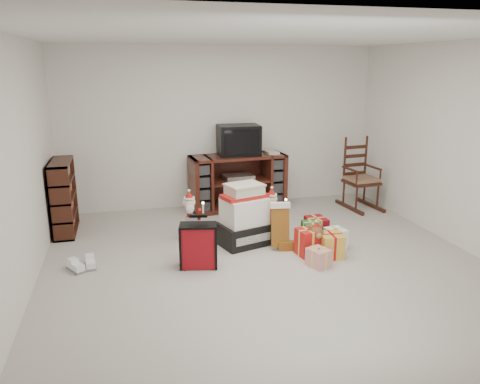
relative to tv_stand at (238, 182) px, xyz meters
name	(u,v)px	position (x,y,z in m)	size (l,w,h in m)	color
room	(268,158)	(-0.20, -2.20, 0.82)	(5.01, 5.01, 2.51)	#A8A49A
tv_stand	(238,182)	(0.00, 0.00, 0.00)	(1.53, 0.65, 0.85)	#481D14
bookshelf	(64,198)	(-2.54, -0.50, 0.05)	(0.27, 0.81, 0.99)	#38150F
rocking_chair	(359,183)	(1.89, -0.42, -0.03)	(0.55, 0.81, 1.16)	#38150F
gift_pile	(244,219)	(-0.29, -1.53, -0.09)	(0.72, 0.60, 0.77)	black
red_suitcase	(199,246)	(-0.97, -2.09, -0.17)	(0.42, 0.28, 0.60)	maroon
stocking	(280,226)	(0.09, -1.80, -0.12)	(0.28, 0.12, 0.61)	#0C701D
teddy_bear	(315,242)	(0.44, -2.08, -0.26)	(0.26, 0.23, 0.38)	brown
santa_figurine	(271,217)	(0.14, -1.29, -0.18)	(0.32, 0.30, 0.65)	maroon
mrs_claus_figurine	(190,221)	(-0.94, -1.19, -0.17)	(0.32, 0.31, 0.66)	maroon
sneaker_pair	(83,265)	(-2.24, -1.82, -0.38)	(0.35, 0.28, 0.09)	white
gift_cluster	(320,242)	(0.54, -1.99, -0.30)	(0.72, 1.00, 0.25)	red
crt_television	(239,140)	(0.02, 0.03, 0.66)	(0.64, 0.48, 0.46)	black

